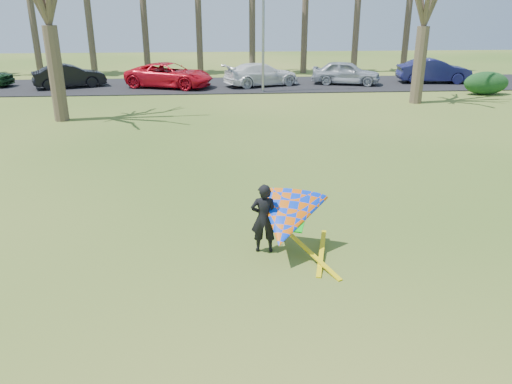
{
  "coord_description": "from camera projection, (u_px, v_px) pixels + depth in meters",
  "views": [
    {
      "loc": [
        -0.82,
        -8.46,
        5.06
      ],
      "look_at": [
        0.0,
        2.0,
        1.1
      ],
      "focal_mm": 35.0,
      "sensor_mm": 36.0,
      "label": 1
    }
  ],
  "objects": [
    {
      "name": "ground",
      "position": [
        264.0,
        281.0,
        9.74
      ],
      "size": [
        100.0,
        100.0,
        0.0
      ],
      "primitive_type": "plane",
      "color": "#1F5612",
      "rests_on": "ground"
    },
    {
      "name": "parking_strip",
      "position": [
        229.0,
        85.0,
        33.04
      ],
      "size": [
        46.0,
        7.0,
        0.06
      ],
      "primitive_type": "cube",
      "color": "black",
      "rests_on": "ground"
    },
    {
      "name": "streetlight",
      "position": [
        266.0,
        15.0,
        28.84
      ],
      "size": [
        2.28,
        0.18,
        8.0
      ],
      "color": "gray",
      "rests_on": "ground"
    },
    {
      "name": "hedge_near",
      "position": [
        486.0,
        83.0,
        29.52
      ],
      "size": [
        2.7,
        1.22,
        1.35
      ],
      "primitive_type": "ellipsoid",
      "color": "#153B19",
      "rests_on": "ground"
    },
    {
      "name": "car_1",
      "position": [
        69.0,
        76.0,
        31.68
      ],
      "size": [
        4.63,
        3.08,
        1.44
      ],
      "primitive_type": "imported",
      "rotation": [
        0.0,
        0.0,
        1.96
      ],
      "color": "black",
      "rests_on": "parking_strip"
    },
    {
      "name": "car_2",
      "position": [
        169.0,
        75.0,
        31.71
      ],
      "size": [
        6.05,
        4.32,
        1.53
      ],
      "primitive_type": "imported",
      "rotation": [
        0.0,
        0.0,
        1.21
      ],
      "color": "red",
      "rests_on": "parking_strip"
    },
    {
      "name": "car_3",
      "position": [
        262.0,
        74.0,
        32.37
      ],
      "size": [
        5.34,
        3.55,
        1.44
      ],
      "primitive_type": "imported",
      "rotation": [
        0.0,
        0.0,
        1.91
      ],
      "color": "white",
      "rests_on": "parking_strip"
    },
    {
      "name": "car_4",
      "position": [
        346.0,
        73.0,
        32.94
      ],
      "size": [
        4.77,
        2.98,
        1.52
      ],
      "primitive_type": "imported",
      "rotation": [
        0.0,
        0.0,
        1.28
      ],
      "color": "#A8AEB6",
      "rests_on": "parking_strip"
    },
    {
      "name": "car_5",
      "position": [
        434.0,
        71.0,
        33.57
      ],
      "size": [
        4.94,
        2.18,
        1.58
      ],
      "primitive_type": "imported",
      "rotation": [
        0.0,
        0.0,
        1.46
      ],
      "color": "#1A1B4E",
      "rests_on": "parking_strip"
    },
    {
      "name": "kite_flyer",
      "position": [
        284.0,
        219.0,
        10.45
      ],
      "size": [
        2.13,
        2.39,
        2.02
      ],
      "color": "black",
      "rests_on": "ground"
    }
  ]
}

